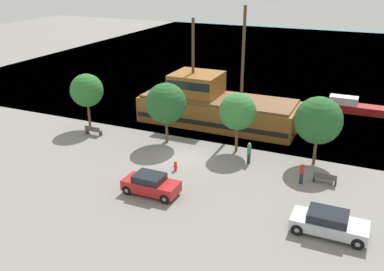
% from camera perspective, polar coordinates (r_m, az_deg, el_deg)
% --- Properties ---
extents(ground_plane, '(160.00, 160.00, 0.00)m').
position_cam_1_polar(ground_plane, '(35.08, -1.12, -2.97)').
color(ground_plane, gray).
extents(water_surface, '(80.00, 80.00, 0.00)m').
position_cam_1_polar(water_surface, '(75.52, 13.36, 10.03)').
color(water_surface, teal).
rests_on(water_surface, ground).
extents(pirate_ship, '(16.69, 5.45, 11.42)m').
position_cam_1_polar(pirate_ship, '(42.04, 3.23, 3.88)').
color(pirate_ship, brown).
rests_on(pirate_ship, water_surface).
extents(moored_boat_dockside, '(7.28, 1.82, 1.60)m').
position_cam_1_polar(moored_boat_dockside, '(48.92, 19.96, 3.73)').
color(moored_boat_dockside, maroon).
rests_on(moored_boat_dockside, water_surface).
extents(parked_car_curb_front, '(4.35, 1.94, 1.44)m').
position_cam_1_polar(parked_car_curb_front, '(26.62, 17.77, -11.06)').
color(parked_car_curb_front, '#B7BCC6').
rests_on(parked_car_curb_front, ground_plane).
extents(parked_car_curb_mid, '(3.88, 1.79, 1.45)m').
position_cam_1_polar(parked_car_curb_mid, '(29.58, -5.53, -6.49)').
color(parked_car_curb_mid, '#B21E1E').
rests_on(parked_car_curb_mid, ground_plane).
extents(fire_hydrant, '(0.42, 0.25, 0.76)m').
position_cam_1_polar(fire_hydrant, '(32.83, -2.22, -4.02)').
color(fire_hydrant, red).
rests_on(fire_hydrant, ground_plane).
extents(bench_promenade_east, '(1.63, 0.45, 0.85)m').
position_cam_1_polar(bench_promenade_east, '(40.58, -13.03, 0.65)').
color(bench_promenade_east, '#4C4742').
rests_on(bench_promenade_east, ground_plane).
extents(bench_promenade_west, '(1.65, 0.45, 0.85)m').
position_cam_1_polar(bench_promenade_west, '(32.33, 17.30, -5.46)').
color(bench_promenade_west, '#4C4742').
rests_on(bench_promenade_west, ground_plane).
extents(pedestrian_walking_near, '(0.32, 0.32, 1.65)m').
position_cam_1_polar(pedestrian_walking_near, '(31.73, 14.42, -4.86)').
color(pedestrian_walking_near, '#232838').
rests_on(pedestrian_walking_near, ground_plane).
extents(pedestrian_walking_far, '(0.32, 0.32, 1.76)m').
position_cam_1_polar(pedestrian_walking_far, '(34.06, 7.62, -2.31)').
color(pedestrian_walking_far, '#232838').
rests_on(pedestrian_walking_far, ground_plane).
extents(tree_row_east, '(3.11, 3.11, 5.30)m').
position_cam_1_polar(tree_row_east, '(41.51, -13.86, 5.86)').
color(tree_row_east, brown).
rests_on(tree_row_east, ground_plane).
extents(tree_row_mideast, '(3.52, 3.52, 5.42)m').
position_cam_1_polar(tree_row_mideast, '(36.82, -3.48, 4.31)').
color(tree_row_mideast, brown).
rests_on(tree_row_mideast, ground_plane).
extents(tree_row_midwest, '(3.08, 3.08, 5.08)m').
position_cam_1_polar(tree_row_midwest, '(35.23, 6.10, 3.20)').
color(tree_row_midwest, brown).
rests_on(tree_row_midwest, ground_plane).
extents(tree_row_west, '(3.67, 3.67, 5.48)m').
position_cam_1_polar(tree_row_west, '(34.10, 16.51, 1.94)').
color(tree_row_west, brown).
rests_on(tree_row_west, ground_plane).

